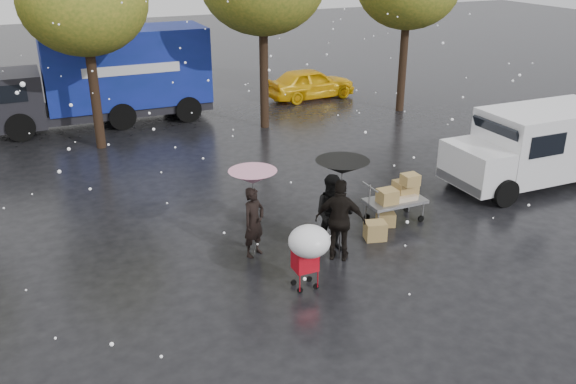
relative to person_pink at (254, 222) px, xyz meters
name	(u,v)px	position (x,y,z in m)	size (l,w,h in m)	color
ground	(325,258)	(1.39, -0.80, -0.81)	(90.00, 90.00, 0.00)	black
person_pink	(254,222)	(0.00, 0.00, 0.00)	(0.59, 0.39, 1.63)	black
person_middle	(333,213)	(1.73, -0.49, 0.10)	(0.89, 0.69, 1.83)	black
person_black	(340,220)	(1.67, -0.93, 0.13)	(1.11, 0.46, 1.89)	black
umbrella_pink	(253,177)	(0.00, 0.00, 1.07)	(1.06, 1.06, 2.04)	#4C4C4C
umbrella_black	(342,167)	(1.67, -0.93, 1.37)	(1.15, 1.15, 2.34)	#4C4C4C
vendor_cart	(398,194)	(3.94, 0.24, -0.09)	(1.52, 0.80, 1.27)	slate
shopping_cart	(309,244)	(0.45, -1.87, 0.25)	(0.84, 0.84, 1.46)	#B90A17
white_van	(535,146)	(8.87, 0.82, 0.35)	(4.91, 2.18, 2.20)	white
blue_truck	(105,77)	(-1.40, 12.18, 0.94)	(8.30, 2.60, 3.50)	navy
box_ground_near	(375,231)	(2.90, -0.43, -0.59)	(0.49, 0.39, 0.44)	olive
box_ground_far	(386,219)	(3.53, 0.10, -0.64)	(0.44, 0.35, 0.35)	olive
yellow_taxi	(311,83)	(7.35, 12.46, -0.14)	(1.59, 3.96, 1.35)	yellow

